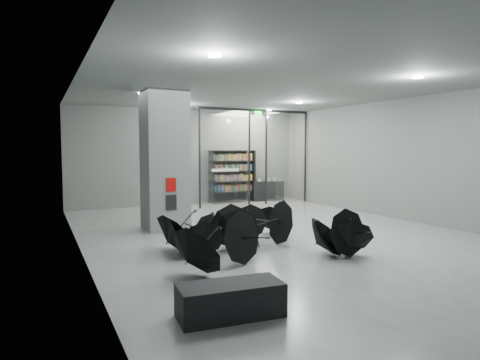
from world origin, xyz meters
name	(u,v)px	position (x,y,z in m)	size (l,w,h in m)	color
room	(274,131)	(0.00, 0.00, 2.84)	(14.00, 14.02, 4.01)	gray
column	(165,161)	(-2.50, 2.00, 2.00)	(1.20, 1.20, 4.00)	slate
fire_cabinet	(171,185)	(-2.50, 1.38, 1.35)	(0.28, 0.04, 0.38)	#A50A07
info_panel	(171,202)	(-2.50, 1.38, 0.85)	(0.30, 0.03, 0.42)	black
exit_sign	(258,113)	(2.40, 5.30, 3.82)	(0.30, 0.06, 0.15)	#0CE533
glass_partition	(256,153)	(2.39, 5.50, 2.18)	(5.06, 0.08, 4.00)	silver
bench	(230,300)	(-3.48, -4.68, 0.24)	(1.46, 0.63, 0.47)	black
bookshelf	(233,176)	(1.91, 6.75, 1.15)	(2.08, 0.42, 2.29)	black
shop_counter	(267,191)	(3.57, 6.61, 0.44)	(1.46, 0.59, 0.88)	black
umbrella_cluster	(255,239)	(-1.49, -1.70, 0.32)	(5.04, 4.31, 1.29)	black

